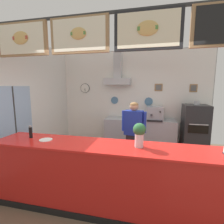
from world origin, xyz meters
TOP-DOWN VIEW (x-y plane):
  - ground_plane at (0.00, 0.00)m, footprint 6.48×6.48m
  - back_wall_assembly at (-0.03, 2.50)m, footprint 4.74×3.07m
  - left_wall_with_window at (-2.37, 0.00)m, footprint 0.15×5.40m
  - service_counter at (0.00, -0.46)m, footprint 3.72×0.66m
  - back_prep_counter at (0.29, 2.30)m, footprint 2.13×0.62m
  - pizza_oven at (1.80, 2.11)m, footprint 0.64×0.69m
  - shop_worker at (0.23, 0.98)m, footprint 0.56×0.29m
  - espresso_machine at (0.72, 2.28)m, footprint 0.48×0.55m
  - potted_sage at (0.36, 2.34)m, footprint 0.13×0.13m
  - potted_oregano at (-0.09, 2.31)m, footprint 0.16×0.16m
  - pepper_grinder at (-1.38, -0.40)m, footprint 0.05×0.05m
  - basil_vase at (0.44, -0.42)m, footprint 0.18×0.18m
  - condiment_plate at (-1.06, -0.46)m, footprint 0.21×0.21m

SIDE VIEW (x-z plane):
  - ground_plane at x=0.00m, z-range 0.00..0.00m
  - back_prep_counter at x=0.29m, z-range -0.01..0.92m
  - service_counter at x=0.00m, z-range 0.00..1.05m
  - pizza_oven at x=1.80m, z-range -0.05..1.48m
  - shop_worker at x=0.23m, z-range 0.06..1.63m
  - potted_sage at x=0.36m, z-range 0.94..1.13m
  - potted_oregano at x=-0.09m, z-range 0.94..1.14m
  - condiment_plate at x=-1.06m, z-range 1.05..1.06m
  - espresso_machine at x=0.72m, z-range 0.93..1.33m
  - pepper_grinder at x=-1.38m, z-range 1.05..1.27m
  - basil_vase at x=0.44m, z-range 1.06..1.42m
  - left_wall_with_window at x=-2.37m, z-range 0.00..3.03m
  - back_wall_assembly at x=-0.03m, z-range 0.11..3.15m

